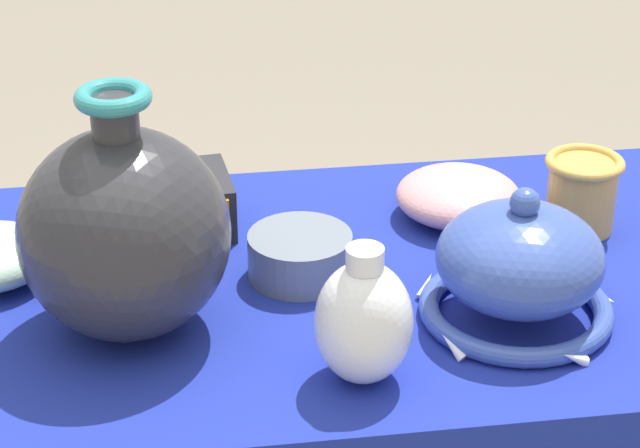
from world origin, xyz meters
TOP-DOWN VIEW (x-y plane):
  - display_table at (0.00, -0.02)m, footprint 1.12×0.58m
  - vase_tall_bulbous at (-0.15, -0.07)m, footprint 0.22×0.22m
  - vase_dome_bell at (0.26, -0.11)m, footprint 0.22×0.22m
  - mosaic_tile_box at (-0.11, 0.14)m, footprint 0.17×0.13m
  - cup_wide_ochre at (0.39, 0.08)m, footprint 0.10×0.10m
  - jar_round_porcelain at (0.07, -0.20)m, footprint 0.10×0.10m
  - bowl_shallow_rose at (0.25, 0.13)m, footprint 0.15×0.15m
  - pot_squat_slate at (0.04, 0.01)m, footprint 0.12×0.12m

SIDE VIEW (x-z plane):
  - display_table at x=0.00m, z-range 0.29..1.08m
  - pot_squat_slate at x=0.04m, z-range 0.79..0.84m
  - bowl_shallow_rose at x=0.25m, z-range 0.79..0.84m
  - mosaic_tile_box at x=-0.11m, z-range 0.79..0.85m
  - cup_wide_ochre at x=0.39m, z-range 0.79..0.88m
  - vase_dome_bell at x=0.26m, z-range 0.77..0.93m
  - jar_round_porcelain at x=0.07m, z-range 0.78..0.93m
  - vase_tall_bulbous at x=-0.15m, z-range 0.77..1.04m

